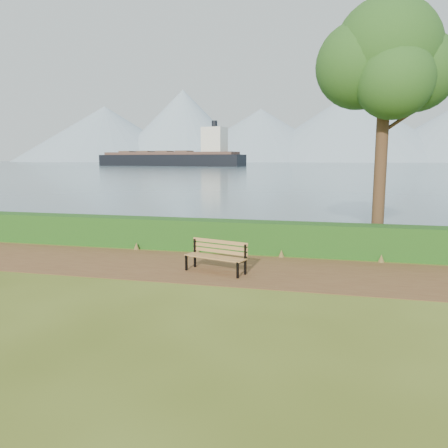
# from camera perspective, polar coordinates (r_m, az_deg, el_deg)

# --- Properties ---
(ground) EXTENTS (140.00, 140.00, 0.00)m
(ground) POSITION_cam_1_polar(r_m,az_deg,el_deg) (11.84, -1.34, -6.12)
(ground) COLOR #4A5518
(ground) RESTS_ON ground
(path) EXTENTS (40.00, 3.40, 0.01)m
(path) POSITION_cam_1_polar(r_m,az_deg,el_deg) (12.12, -0.97, -5.74)
(path) COLOR brown
(path) RESTS_ON ground
(hedge) EXTENTS (32.00, 0.85, 1.00)m
(hedge) POSITION_cam_1_polar(r_m,az_deg,el_deg) (14.21, 1.34, -1.58)
(hedge) COLOR #134414
(hedge) RESTS_ON ground
(water) EXTENTS (700.00, 510.00, 0.00)m
(water) POSITION_cam_1_polar(r_m,az_deg,el_deg) (271.10, 13.03, 7.71)
(water) COLOR slate
(water) RESTS_ON ground
(mountains) EXTENTS (585.00, 190.00, 70.00)m
(mountains) POSITION_cam_1_polar(r_m,az_deg,el_deg) (418.03, 12.10, 11.76)
(mountains) COLOR #8197AD
(mountains) RESTS_ON ground
(bench) EXTENTS (1.75, 0.96, 0.85)m
(bench) POSITION_cam_1_polar(r_m,az_deg,el_deg) (11.60, -0.93, -3.95)
(bench) COLOR black
(bench) RESTS_ON ground
(tree) EXTENTS (4.15, 3.44, 8.00)m
(tree) POSITION_cam_1_polar(r_m,az_deg,el_deg) (14.72, 20.38, 19.60)
(tree) COLOR #342115
(tree) RESTS_ON ground
(cargo_ship) EXTENTS (62.99, 20.43, 18.89)m
(cargo_ship) POSITION_cam_1_polar(r_m,az_deg,el_deg) (176.64, -6.52, 8.44)
(cargo_ship) COLOR black
(cargo_ship) RESTS_ON ground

